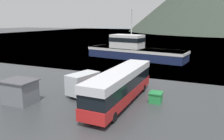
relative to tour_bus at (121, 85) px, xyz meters
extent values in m
plane|color=slate|center=(1.39, 130.51, -1.89)|extent=(240.00, 240.00, 0.00)
cube|color=red|center=(0.00, -0.01, -0.93)|extent=(2.67, 12.54, 1.02)
cube|color=black|center=(0.00, -0.01, 0.16)|extent=(2.62, 12.29, 1.17)
cube|color=silver|center=(0.00, -0.01, 1.11)|extent=(2.67, 12.54, 0.73)
cube|color=black|center=(0.08, 6.26, -0.04)|extent=(2.22, 0.09, 1.58)
cylinder|color=black|center=(-1.06, 4.38, -1.44)|extent=(0.31, 0.90, 0.90)
cylinder|color=black|center=(1.16, 4.35, -1.44)|extent=(0.31, 0.90, 0.90)
cylinder|color=black|center=(-1.16, -4.38, -1.44)|extent=(0.31, 0.90, 0.90)
cylinder|color=black|center=(1.06, -4.40, -1.44)|extent=(0.31, 0.90, 0.90)
cube|color=silver|center=(-4.59, 0.32, -0.46)|extent=(2.74, 4.00, 2.17)
cube|color=silver|center=(-3.97, 2.85, -0.95)|extent=(2.25, 1.98, 1.19)
cube|color=black|center=(-4.15, 2.11, 0.03)|extent=(1.61, 0.45, 0.76)
cylinder|color=black|center=(-4.86, 2.85, -1.54)|extent=(0.38, 0.73, 0.70)
cylinder|color=black|center=(-3.19, 2.45, -1.54)|extent=(0.38, 0.73, 0.70)
cylinder|color=black|center=(-5.62, -0.29, -1.54)|extent=(0.38, 0.73, 0.70)
cylinder|color=black|center=(-3.95, -0.69, -1.54)|extent=(0.38, 0.73, 0.70)
cube|color=#19234C|center=(-6.50, 25.69, -0.79)|extent=(22.16, 8.82, 2.21)
cube|color=white|center=(-6.50, 25.69, 0.04)|extent=(22.38, 8.90, 0.55)
cube|color=white|center=(-8.63, 26.03, 1.77)|extent=(7.42, 4.88, 2.92)
cube|color=black|center=(-8.63, 26.03, 2.21)|extent=(7.57, 5.01, 0.87)
cylinder|color=#B2B2B7|center=(-7.61, 25.87, 5.90)|extent=(0.20, 0.20, 5.34)
cube|color=green|center=(3.25, 1.43, -1.41)|extent=(1.18, 1.28, 0.96)
cube|color=#227D3C|center=(3.25, 1.43, -0.88)|extent=(1.30, 1.41, 0.11)
cube|color=slate|center=(-9.28, -4.10, -0.76)|extent=(2.94, 2.31, 2.26)
cube|color=#4C4C51|center=(-9.28, -4.10, 0.43)|extent=(3.24, 2.54, 0.12)
cube|color=maroon|center=(-12.07, 33.51, -1.47)|extent=(6.12, 3.57, 0.84)
camera|label=1|loc=(7.50, -19.58, 6.24)|focal=35.00mm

